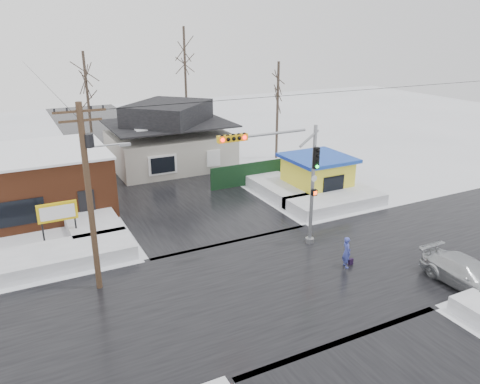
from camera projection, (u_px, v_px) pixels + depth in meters
name	position (u px, v px, depth m)	size (l,w,h in m)	color
ground	(278.00, 282.00, 23.24)	(120.00, 120.00, 0.00)	white
road_ns	(278.00, 282.00, 23.24)	(10.00, 120.00, 0.02)	black
road_ew	(278.00, 282.00, 23.24)	(120.00, 10.00, 0.02)	black
snowbank_nw	(67.00, 255.00, 25.13)	(7.00, 3.00, 0.80)	white
snowbank_ne	(336.00, 201.00, 32.83)	(7.00, 3.00, 0.80)	white
snowbank_nside_w	(88.00, 217.00, 30.19)	(3.00, 8.00, 0.80)	white
snowbank_nside_e	(274.00, 185.00, 36.17)	(3.00, 8.00, 0.80)	white
traffic_signal	(290.00, 173.00, 25.24)	(6.05, 0.68, 7.00)	gray
utility_pole	(90.00, 188.00, 21.07)	(3.15, 0.44, 9.00)	#382619
brick_building	(13.00, 183.00, 31.27)	(12.20, 8.20, 4.12)	brown
marquee_sign	(57.00, 213.00, 26.72)	(2.20, 0.21, 2.55)	black
house	(169.00, 138.00, 41.68)	(10.40, 8.40, 5.76)	#B5B0A4
kiosk	(317.00, 174.00, 35.20)	(4.60, 4.60, 2.88)	#FDEE38
fence	(256.00, 173.00, 37.47)	(8.00, 0.12, 1.80)	black
tree_far_left	(85.00, 75.00, 40.68)	(3.00, 3.00, 10.00)	#332821
tree_far_mid	(185.00, 52.00, 46.10)	(3.00, 3.00, 12.00)	#332821
tree_far_right	(278.00, 82.00, 42.75)	(3.00, 3.00, 9.00)	#332821
pedestrian	(347.00, 252.00, 24.42)	(0.62, 0.41, 1.71)	#39429F
car	(468.00, 274.00, 22.59)	(1.93, 4.75, 1.38)	#B9BDC1
shopping_bag	(351.00, 262.00, 24.85)	(0.28, 0.12, 0.35)	black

